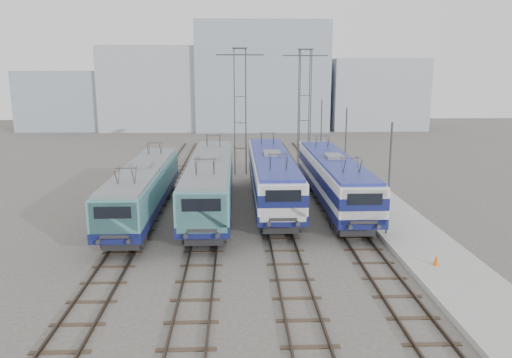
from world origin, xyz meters
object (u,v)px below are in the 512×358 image
object	(u,v)px
mast_rear	(321,133)
mast_mid	(345,150)
locomotive_center_left	(210,180)
mast_front	(389,182)
locomotive_far_left	(143,187)
catenary_tower_east	(305,104)
safety_cone	(436,260)
locomotive_center_right	(272,174)
locomotive_far_right	(334,177)
catenary_tower_west	(240,106)

from	to	relation	value
mast_rear	mast_mid	bearing A→B (deg)	-90.00
locomotive_center_left	mast_front	distance (m)	12.52
mast_front	mast_rear	distance (m)	24.00
locomotive_far_left	mast_front	xyz separation A→B (m)	(15.35, -4.94, 1.33)
catenary_tower_east	mast_mid	bearing A→B (deg)	-78.14
locomotive_center_left	mast_rear	bearing A→B (deg)	58.71
locomotive_far_left	mast_rear	world-z (taller)	mast_rear
catenary_tower_east	mast_front	xyz separation A→B (m)	(2.10, -22.00, -3.14)
catenary_tower_east	safety_cone	bearing A→B (deg)	-83.41
locomotive_center_right	mast_mid	bearing A→B (deg)	32.01
safety_cone	locomotive_far_right	bearing A→B (deg)	103.23
mast_front	mast_mid	world-z (taller)	same
locomotive_far_left	locomotive_center_left	world-z (taller)	locomotive_center_left
catenary_tower_east	mast_mid	xyz separation A→B (m)	(2.10, -10.00, -3.14)
locomotive_far_right	mast_mid	world-z (taller)	mast_mid
mast_rear	mast_front	bearing A→B (deg)	-90.00
mast_rear	safety_cone	distance (m)	29.27
safety_cone	locomotive_center_right	bearing A→B (deg)	119.33
locomotive_center_left	locomotive_far_right	distance (m)	9.06
locomotive_center_right	mast_front	bearing A→B (deg)	-51.66
locomotive_far_left	mast_mid	world-z (taller)	mast_mid
catenary_tower_east	locomotive_far_right	bearing A→B (deg)	-89.04
locomotive_far_left	catenary_tower_east	distance (m)	22.06
locomotive_center_right	mast_rear	size ratio (longest dim) A/B	2.67
catenary_tower_east	locomotive_center_right	bearing A→B (deg)	-106.92
mast_front	mast_rear	world-z (taller)	same
locomotive_center_right	locomotive_far_right	xyz separation A→B (m)	(4.50, -0.88, -0.07)
locomotive_far_right	mast_front	size ratio (longest dim) A/B	2.59
locomotive_center_right	catenary_tower_east	bearing A→B (deg)	73.08
locomotive_center_right	catenary_tower_east	size ratio (longest dim) A/B	1.56
locomotive_center_left	locomotive_far_right	size ratio (longest dim) A/B	1.04
locomotive_far_right	catenary_tower_east	size ratio (longest dim) A/B	1.51
locomotive_center_left	catenary_tower_east	size ratio (longest dim) A/B	1.57
catenary_tower_west	locomotive_far_right	bearing A→B (deg)	-62.29
locomotive_center_left	locomotive_center_right	xyz separation A→B (m)	(4.50, 1.88, 0.04)
locomotive_far_left	catenary_tower_east	size ratio (longest dim) A/B	1.45
locomotive_far_left	mast_front	size ratio (longest dim) A/B	2.48
catenary_tower_east	locomotive_center_left	bearing A→B (deg)	-118.90
catenary_tower_west	mast_mid	distance (m)	12.16
locomotive_far_left	locomotive_far_right	bearing A→B (deg)	9.27
catenary_tower_west	catenary_tower_east	world-z (taller)	same
mast_front	safety_cone	distance (m)	5.97
locomotive_far_right	safety_cone	size ratio (longest dim) A/B	32.63
locomotive_center_left	catenary_tower_east	bearing A→B (deg)	61.10
safety_cone	locomotive_far_left	bearing A→B (deg)	148.47
catenary_tower_west	mast_mid	size ratio (longest dim) A/B	1.71
locomotive_center_left	locomotive_far_right	world-z (taller)	locomotive_center_left
locomotive_center_right	locomotive_far_right	distance (m)	4.59
locomotive_center_left	mast_rear	world-z (taller)	mast_rear
locomotive_far_left	catenary_tower_east	world-z (taller)	catenary_tower_east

